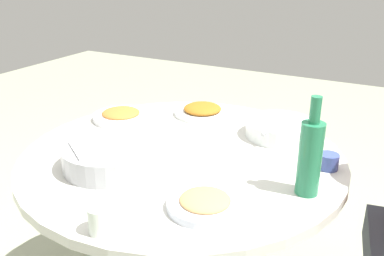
{
  "coord_description": "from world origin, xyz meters",
  "views": [
    {
      "loc": [
        -1.17,
        -0.67,
        1.38
      ],
      "look_at": [
        0.02,
        -0.03,
        0.84
      ],
      "focal_mm": 39.66,
      "sensor_mm": 36.0,
      "label": 1
    }
  ],
  "objects": [
    {
      "name": "round_dining_table",
      "position": [
        0.0,
        0.0,
        0.58
      ],
      "size": [
        1.12,
        1.12,
        0.75
      ],
      "color": "#99999E",
      "rests_on": "ground"
    },
    {
      "name": "green_bottle",
      "position": [
        -0.07,
        -0.45,
        0.87
      ],
      "size": [
        0.07,
        0.07,
        0.29
      ],
      "color": "#24774F",
      "rests_on": "round_dining_table"
    },
    {
      "name": "rice_bowl",
      "position": [
        -0.21,
        0.15,
        0.79
      ],
      "size": [
        0.31,
        0.31,
        0.08
      ],
      "color": "#B2B5BA",
      "rests_on": "round_dining_table"
    },
    {
      "name": "dish_shrimp",
      "position": [
        -0.28,
        -0.23,
        0.76
      ],
      "size": [
        0.21,
        0.21,
        0.04
      ],
      "color": "silver",
      "rests_on": "round_dining_table"
    },
    {
      "name": "tea_cup_near",
      "position": [
        -0.5,
        -0.05,
        0.78
      ],
      "size": [
        0.06,
        0.06,
        0.07
      ],
      "primitive_type": "cylinder",
      "color": "white",
      "rests_on": "round_dining_table"
    },
    {
      "name": "dish_tofu_braise",
      "position": [
        0.16,
        0.39,
        0.77
      ],
      "size": [
        0.23,
        0.23,
        0.05
      ],
      "color": "white",
      "rests_on": "round_dining_table"
    },
    {
      "name": "tea_cup_far",
      "position": [
        0.11,
        -0.48,
        0.77
      ],
      "size": [
        0.06,
        0.06,
        0.05
      ],
      "primitive_type": "cylinder",
      "color": "#3B4D96",
      "rests_on": "round_dining_table"
    },
    {
      "name": "dish_stirfry",
      "position": [
        0.38,
        0.11,
        0.77
      ],
      "size": [
        0.24,
        0.24,
        0.05
      ],
      "color": "silver",
      "rests_on": "round_dining_table"
    },
    {
      "name": "soup_bowl",
      "position": [
        0.3,
        -0.26,
        0.78
      ],
      "size": [
        0.28,
        0.26,
        0.06
      ],
      "color": "white",
      "rests_on": "round_dining_table"
    }
  ]
}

